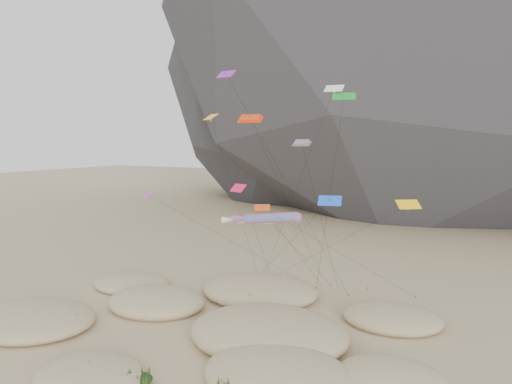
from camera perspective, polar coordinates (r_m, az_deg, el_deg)
ground at (r=51.13m, az=-5.85°, el=-17.21°), size 500.00×500.00×0.00m
dunes at (r=55.65m, az=-4.35°, el=-14.45°), size 49.38×37.45×3.85m
dune_grass at (r=54.28m, az=-5.19°, el=-14.84°), size 42.15×29.93×1.50m
kite_stakes at (r=69.78m, az=7.05°, el=-10.65°), size 22.02×4.71×0.30m
rainbow_tube_kite at (r=52.05m, az=1.41°, el=-3.01°), size 7.92×18.15×12.86m
white_tube_kite at (r=54.98m, az=-0.75°, el=-3.22°), size 6.88×12.71×11.99m
orange_parafoil at (r=58.19m, az=-0.56°, el=8.14°), size 4.20×17.59×23.05m
multi_parafoil at (r=55.14m, az=5.33°, el=5.27°), size 2.03×12.87×20.15m
delta_kites at (r=54.87m, az=2.83°, el=4.00°), size 32.06×21.68×27.85m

